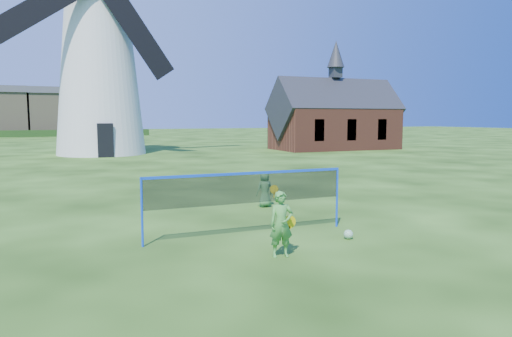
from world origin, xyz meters
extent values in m
plane|color=black|center=(0.00, 0.00, 0.00)|extent=(220.00, 220.00, 0.00)
cube|color=black|center=(-1.45, 24.25, 1.22)|extent=(1.11, 0.13, 2.44)
cube|color=black|center=(-1.45, 24.92, 5.54)|extent=(0.78, 0.13, 1.00)
cube|color=black|center=(-1.45, 25.45, 9.09)|extent=(0.67, 0.13, 0.89)
cube|color=black|center=(-5.04, 24.91, 10.45)|extent=(7.31, 0.11, 5.61)
cube|color=black|center=(0.96, 24.91, 9.27)|extent=(5.61, 0.11, 7.31)
cube|color=brown|center=(18.49, 25.58, 1.81)|extent=(10.85, 5.42, 3.62)
cube|color=#2D3035|center=(18.49, 25.58, 3.62)|extent=(11.39, 5.52, 5.52)
cube|color=#2D3035|center=(18.49, 25.58, 6.83)|extent=(0.90, 0.90, 0.90)
cone|color=#2D3035|center=(18.49, 25.58, 8.46)|extent=(1.54, 1.54, 2.35)
cube|color=black|center=(15.32, 22.91, 1.81)|extent=(0.90, 0.09, 1.81)
cube|color=black|center=(18.49, 22.91, 1.81)|extent=(0.90, 0.09, 1.81)
cube|color=black|center=(21.65, 22.91, 1.81)|extent=(0.90, 0.09, 1.81)
cylinder|color=blue|center=(-2.96, -0.56, 0.78)|extent=(0.05, 0.05, 1.55)
cylinder|color=blue|center=(2.04, -0.56, 0.78)|extent=(0.05, 0.05, 1.55)
cube|color=black|center=(-0.46, -0.56, 1.15)|extent=(5.00, 0.01, 0.70)
cube|color=blue|center=(-0.46, -0.56, 1.52)|extent=(5.00, 0.02, 0.06)
imported|color=#46943B|center=(-0.47, -2.41, 0.68)|extent=(0.54, 0.40, 1.35)
cylinder|color=yellow|center=(-0.19, -2.23, 0.66)|extent=(0.28, 0.02, 0.28)
cube|color=yellow|center=(-0.19, -2.23, 0.49)|extent=(0.03, 0.02, 0.20)
imported|color=#428440|center=(1.43, 2.68, 0.57)|extent=(0.58, 0.40, 1.13)
cylinder|color=yellow|center=(1.65, 2.46, 0.58)|extent=(0.28, 0.02, 0.28)
cube|color=yellow|center=(1.65, 2.46, 0.41)|extent=(0.03, 0.02, 0.20)
sphere|color=green|center=(1.60, -1.75, 0.11)|extent=(0.22, 0.22, 0.22)
cube|color=gray|center=(-11.90, 72.00, 3.30)|extent=(6.52, 8.00, 6.61)
cube|color=#4C4C54|center=(-11.90, 72.00, 7.11)|extent=(6.82, 8.40, 1.00)
cube|color=gray|center=(-4.56, 72.00, 3.29)|extent=(7.56, 8.00, 6.58)
cube|color=#4C4C54|center=(-4.56, 72.00, 7.08)|extent=(7.86, 8.40, 1.00)
camera|label=1|loc=(-4.59, -10.85, 2.84)|focal=32.99mm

